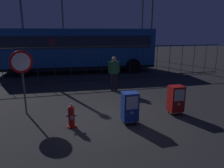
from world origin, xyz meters
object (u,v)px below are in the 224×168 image
object	(u,v)px
fire_hydrant	(71,116)
pedestrian	(114,72)
newspaper_box_secondary	(176,99)
stop_sign	(22,69)
newspaper_box_primary	(130,106)
bus_near	(78,48)
street_light_far_left	(63,18)
street_light_near_right	(22,14)
street_light_far_right	(142,17)
street_light_near_left	(152,11)

from	to	relation	value
fire_hydrant	pedestrian	size ratio (longest dim) A/B	0.45
newspaper_box_secondary	stop_sign	bearing A→B (deg)	164.90
newspaper_box_primary	bus_near	distance (m)	9.47
pedestrian	bus_near	bearing A→B (deg)	101.19
street_light_far_left	street_light_near_right	bearing A→B (deg)	-127.10
pedestrian	newspaper_box_primary	bearing A→B (deg)	-98.13
fire_hydrant	street_light_far_right	distance (m)	17.72
street_light_far_right	stop_sign	bearing A→B (deg)	-126.21
street_light_far_right	fire_hydrant	bearing A→B (deg)	-119.35
street_light_near_left	street_light_far_right	xyz separation A→B (m)	(0.94, 4.29, -0.24)
fire_hydrant	newspaper_box_secondary	distance (m)	3.60
stop_sign	newspaper_box_secondary	bearing A→B (deg)	-15.10
stop_sign	pedestrian	distance (m)	4.39
street_light_far_right	pedestrian	bearing A→B (deg)	-118.20
street_light_near_right	street_light_far_right	xyz separation A→B (m)	(10.82, 5.41, 0.27)
stop_sign	street_light_far_right	world-z (taller)	street_light_far_right
pedestrian	street_light_near_left	size ratio (longest dim) A/B	0.21
newspaper_box_primary	street_light_far_left	world-z (taller)	street_light_far_left
bus_near	fire_hydrant	bearing A→B (deg)	-93.87
newspaper_box_secondary	street_light_far_right	xyz separation A→B (m)	(4.88, 14.94, 3.65)
bus_near	street_light_near_left	xyz separation A→B (m)	(6.30, 1.60, 2.75)
newspaper_box_primary	street_light_far_right	distance (m)	17.07
stop_sign	street_light_far_left	xyz separation A→B (m)	(1.90, 11.85, 2.34)
stop_sign	pedestrian	world-z (taller)	stop_sign
street_light_near_left	pedestrian	bearing A→B (deg)	-125.96
newspaper_box_secondary	bus_near	distance (m)	9.42
fire_hydrant	street_light_near_right	world-z (taller)	street_light_near_right
stop_sign	bus_near	bearing A→B (deg)	70.70
newspaper_box_primary	street_light_far_right	bearing A→B (deg)	66.34
newspaper_box_primary	stop_sign	xyz separation A→B (m)	(-3.25, 1.70, 1.03)
street_light_near_left	street_light_near_right	size ratio (longest dim) A/B	1.14
newspaper_box_primary	newspaper_box_secondary	world-z (taller)	same
street_light_near_right	newspaper_box_secondary	bearing A→B (deg)	-58.06
street_light_near_left	street_light_far_right	world-z (taller)	street_light_near_left
street_light_near_left	street_light_far_left	bearing A→B (deg)	160.11
stop_sign	street_light_near_right	distance (m)	8.54
newspaper_box_primary	street_light_far_right	world-z (taller)	street_light_far_right
street_light_near_left	street_light_near_right	distance (m)	9.96
pedestrian	street_light_far_left	distance (m)	10.36
stop_sign	bus_near	xyz separation A→B (m)	(2.69, 7.69, 0.11)
pedestrian	street_light_far_left	xyz separation A→B (m)	(-1.89, 9.73, 2.99)
newspaper_box_primary	newspaper_box_secondary	size ratio (longest dim) A/B	1.00
stop_sign	street_light_far_left	bearing A→B (deg)	80.87
newspaper_box_primary	street_light_near_left	xyz separation A→B (m)	(5.75, 10.98, 3.89)
street_light_near_left	fire_hydrant	bearing A→B (deg)	-124.93
newspaper_box_primary	street_light_far_right	xyz separation A→B (m)	(6.69, 15.27, 3.65)
pedestrian	street_light_far_left	size ratio (longest dim) A/B	0.25
newspaper_box_primary	stop_sign	world-z (taller)	stop_sign
street_light_near_left	street_light_far_left	xyz separation A→B (m)	(-7.09, 2.57, -0.52)
street_light_near_left	street_light_far_right	size ratio (longest dim) A/B	1.06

